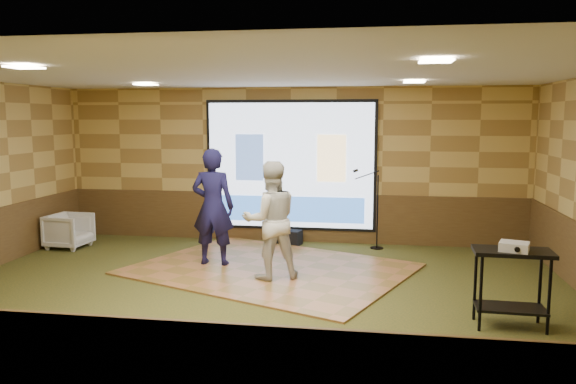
% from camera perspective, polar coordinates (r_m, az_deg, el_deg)
% --- Properties ---
extents(ground, '(9.00, 9.00, 0.00)m').
position_cam_1_polar(ground, '(7.82, -3.67, -10.47)').
color(ground, '#2B3618').
rests_on(ground, ground).
extents(room_shell, '(9.04, 7.04, 3.02)m').
position_cam_1_polar(room_shell, '(7.44, -3.80, 5.04)').
color(room_shell, tan).
rests_on(room_shell, ground).
extents(wainscot_back, '(9.00, 0.04, 0.95)m').
position_cam_1_polar(wainscot_back, '(11.03, 0.26, -2.58)').
color(wainscot_back, '#483018').
rests_on(wainscot_back, ground).
extents(wainscot_front, '(9.00, 0.04, 0.95)m').
position_cam_1_polar(wainscot_front, '(4.55, -13.81, -17.97)').
color(wainscot_front, '#483018').
rests_on(wainscot_front, ground).
extents(projector_screen, '(3.32, 0.06, 2.52)m').
position_cam_1_polar(projector_screen, '(10.86, 0.23, 2.58)').
color(projector_screen, black).
rests_on(projector_screen, room_shell).
extents(downlight_nw, '(0.32, 0.32, 0.02)m').
position_cam_1_polar(downlight_nw, '(9.85, -14.26, 10.54)').
color(downlight_nw, beige).
rests_on(downlight_nw, room_shell).
extents(downlight_ne, '(0.32, 0.32, 0.02)m').
position_cam_1_polar(downlight_ne, '(9.09, 12.70, 10.86)').
color(downlight_ne, beige).
rests_on(downlight_ne, room_shell).
extents(downlight_sw, '(0.32, 0.32, 0.02)m').
position_cam_1_polar(downlight_sw, '(6.94, -25.22, 11.40)').
color(downlight_sw, beige).
rests_on(downlight_sw, room_shell).
extents(downlight_se, '(0.32, 0.32, 0.02)m').
position_cam_1_polar(downlight_se, '(5.81, 14.81, 12.75)').
color(downlight_se, beige).
rests_on(downlight_se, room_shell).
extents(dance_floor, '(4.99, 4.45, 0.03)m').
position_cam_1_polar(dance_floor, '(9.07, -1.78, -7.80)').
color(dance_floor, '#9C6339').
rests_on(dance_floor, ground).
extents(player_left, '(0.70, 0.46, 1.91)m').
position_cam_1_polar(player_left, '(9.20, -7.63, -1.49)').
color(player_left, '#15123B').
rests_on(player_left, dance_floor).
extents(player_right, '(1.05, 0.95, 1.76)m').
position_cam_1_polar(player_right, '(8.34, -1.78, -2.87)').
color(player_right, beige).
rests_on(player_right, dance_floor).
extents(av_table, '(0.87, 0.46, 0.92)m').
position_cam_1_polar(av_table, '(7.01, 21.78, -7.74)').
color(av_table, black).
rests_on(av_table, ground).
extents(projector, '(0.38, 0.35, 0.10)m').
position_cam_1_polar(projector, '(6.88, 21.99, -5.17)').
color(projector, silver).
rests_on(projector, av_table).
extents(mic_stand, '(0.58, 0.24, 1.49)m').
position_cam_1_polar(mic_stand, '(10.53, 8.74, -3.06)').
color(mic_stand, black).
rests_on(mic_stand, ground).
extents(banquet_chair, '(0.77, 0.75, 0.65)m').
position_cam_1_polar(banquet_chair, '(11.26, -21.35, -3.69)').
color(banquet_chair, gray).
rests_on(banquet_chair, ground).
extents(duffel_bag, '(0.51, 0.40, 0.28)m').
position_cam_1_polar(duffel_bag, '(10.79, 0.12, -4.63)').
color(duffel_bag, black).
rests_on(duffel_bag, ground).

